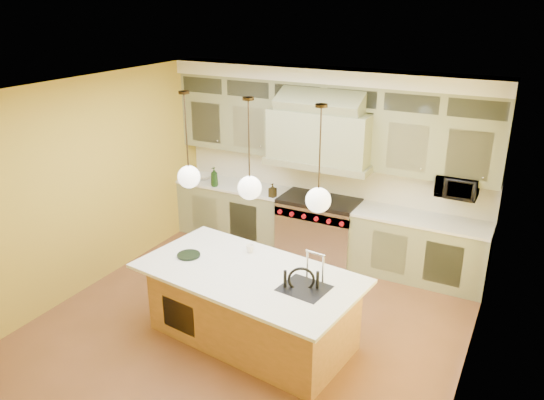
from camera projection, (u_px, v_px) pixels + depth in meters
The scene contains 18 objects.
floor at pixel (251, 324), 6.66m from camera, with size 5.00×5.00×0.00m, color brown.
ceiling at pixel (247, 92), 5.62m from camera, with size 5.00×5.00×0.00m, color white.
wall_back at pixel (330, 162), 8.21m from camera, with size 5.00×5.00×0.00m, color gold.
wall_front at pixel (87, 329), 4.07m from camera, with size 5.00×5.00×0.00m, color gold.
wall_left at pixel (91, 184), 7.22m from camera, with size 5.00×5.00×0.00m, color gold.
wall_right at pixel (476, 265), 5.06m from camera, with size 5.00×5.00×0.00m, color gold.
back_cabinetry at pixel (323, 168), 8.00m from camera, with size 5.00×0.77×2.90m.
range at pixel (319, 227), 8.26m from camera, with size 1.20×0.74×0.96m.
kitchen_island at pixel (252, 304), 6.21m from camera, with size 2.71×1.66×1.35m.
counter_stool at pixel (300, 315), 5.65m from camera, with size 0.54×0.54×1.17m.
microwave at pixel (457, 186), 7.16m from camera, with size 0.54×0.37×0.30m, color black.
oil_bottle_a at pixel (214, 177), 8.63m from camera, with size 0.12×0.12×0.32m, color #163213.
oil_bottle_b at pixel (273, 190), 8.18m from camera, with size 0.10×0.10×0.22m, color black.
fruit_bowl at pixel (203, 177), 9.03m from camera, with size 0.31×0.31×0.08m, color silver.
cup at pixel (250, 249), 6.47m from camera, with size 0.10×0.10×0.10m, color white.
pendant_left at pixel (189, 174), 6.03m from camera, with size 0.26×0.26×1.11m.
pendant_center at pixel (250, 185), 5.69m from camera, with size 0.26×0.26×1.11m.
pendant_right at pixel (318, 197), 5.34m from camera, with size 0.26×0.26×1.11m.
Camera 1 is at (2.86, -4.89, 3.84)m, focal length 35.00 mm.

